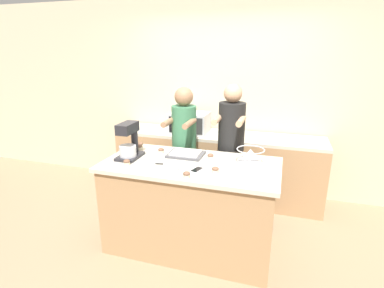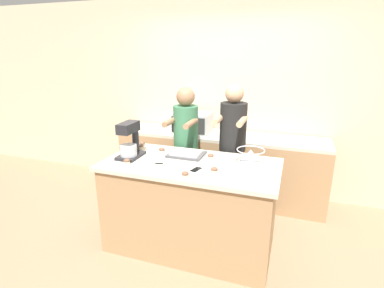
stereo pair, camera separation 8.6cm
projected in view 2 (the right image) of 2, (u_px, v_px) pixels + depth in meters
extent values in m
plane|color=#937A5B|center=(191.00, 244.00, 3.20)|extent=(16.00, 16.00, 0.00)
cube|color=beige|center=(227.00, 98.00, 4.21)|extent=(10.00, 0.06, 2.70)
cube|color=#A87F56|center=(191.00, 207.00, 3.07)|extent=(1.65, 0.81, 0.89)
cube|color=beige|center=(191.00, 165.00, 2.93)|extent=(1.72, 0.86, 0.04)
cube|color=#A87F56|center=(219.00, 167.00, 4.17)|extent=(2.80, 0.60, 0.87)
cube|color=beige|center=(220.00, 136.00, 4.03)|extent=(2.80, 0.60, 0.04)
cylinder|color=#232328|center=(186.00, 182.00, 3.73)|extent=(0.23, 0.23, 0.83)
cylinder|color=#38704C|center=(186.00, 129.00, 3.53)|extent=(0.29, 0.29, 0.54)
sphere|color=#936B4C|center=(186.00, 97.00, 3.42)|extent=(0.22, 0.22, 0.22)
cylinder|color=#936B4C|center=(170.00, 122.00, 3.38)|extent=(0.06, 0.34, 0.06)
cylinder|color=#936B4C|center=(191.00, 123.00, 3.30)|extent=(0.06, 0.34, 0.06)
cylinder|color=#33384C|center=(231.00, 186.00, 3.55)|extent=(0.23, 0.23, 0.90)
cylinder|color=black|center=(233.00, 127.00, 3.33)|extent=(0.30, 0.30, 0.54)
sphere|color=tan|center=(234.00, 93.00, 3.22)|extent=(0.20, 0.20, 0.20)
cylinder|color=tan|center=(219.00, 119.00, 3.18)|extent=(0.06, 0.34, 0.06)
cylinder|color=tan|center=(242.00, 121.00, 3.11)|extent=(0.06, 0.34, 0.06)
cube|color=#232328|center=(131.00, 156.00, 3.08)|extent=(0.20, 0.30, 0.03)
cylinder|color=#232328|center=(136.00, 140.00, 3.15)|extent=(0.07, 0.07, 0.24)
cube|color=#232328|center=(128.00, 127.00, 2.98)|extent=(0.13, 0.26, 0.10)
cylinder|color=#BCBCC1|center=(128.00, 150.00, 3.03)|extent=(0.17, 0.17, 0.11)
cone|color=#BCBCC1|center=(250.00, 157.00, 2.86)|extent=(0.26, 0.26, 0.15)
torus|color=#BCBCC1|center=(251.00, 150.00, 2.84)|extent=(0.27, 0.27, 0.01)
cube|color=#4C4C51|center=(186.00, 154.00, 3.13)|extent=(0.36, 0.29, 0.02)
cube|color=white|center=(186.00, 153.00, 3.12)|extent=(0.30, 0.23, 0.02)
cube|color=#B7B7BC|center=(192.00, 122.00, 4.11)|extent=(0.52, 0.38, 0.27)
cube|color=black|center=(184.00, 125.00, 3.95)|extent=(0.35, 0.01, 0.22)
cube|color=#2D2D2D|center=(201.00, 127.00, 3.88)|extent=(0.10, 0.01, 0.22)
cube|color=silver|center=(196.00, 170.00, 2.74)|extent=(0.11, 0.16, 0.01)
cube|color=black|center=(196.00, 169.00, 2.73)|extent=(0.09, 0.14, 0.00)
cylinder|color=silver|center=(255.00, 178.00, 2.46)|extent=(0.07, 0.07, 0.10)
cylinder|color=beige|center=(170.00, 168.00, 2.76)|extent=(0.17, 0.17, 0.02)
cube|color=#BCBCC1|center=(170.00, 164.00, 2.88)|extent=(0.14, 0.04, 0.01)
cube|color=black|center=(159.00, 164.00, 2.90)|extent=(0.08, 0.03, 0.01)
cylinder|color=beige|center=(142.00, 145.00, 3.42)|extent=(0.06, 0.06, 0.03)
ellipsoid|color=brown|center=(142.00, 143.00, 3.42)|extent=(0.06, 0.06, 0.04)
cylinder|color=beige|center=(214.00, 172.00, 2.67)|extent=(0.06, 0.06, 0.03)
ellipsoid|color=brown|center=(214.00, 169.00, 2.67)|extent=(0.06, 0.06, 0.04)
cylinder|color=beige|center=(185.00, 176.00, 2.58)|extent=(0.06, 0.06, 0.03)
ellipsoid|color=brown|center=(185.00, 174.00, 2.57)|extent=(0.06, 0.06, 0.04)
cylinder|color=beige|center=(211.00, 158.00, 3.02)|extent=(0.06, 0.06, 0.03)
ellipsoid|color=brown|center=(211.00, 156.00, 3.01)|extent=(0.06, 0.06, 0.04)
cylinder|color=beige|center=(127.00, 163.00, 2.88)|extent=(0.06, 0.06, 0.03)
ellipsoid|color=brown|center=(127.00, 161.00, 2.87)|extent=(0.06, 0.06, 0.04)
cylinder|color=beige|center=(141.00, 148.00, 3.33)|extent=(0.06, 0.06, 0.03)
ellipsoid|color=brown|center=(141.00, 146.00, 3.32)|extent=(0.06, 0.06, 0.04)
cylinder|color=beige|center=(162.00, 151.00, 3.21)|extent=(0.06, 0.06, 0.03)
ellipsoid|color=brown|center=(162.00, 149.00, 3.20)|extent=(0.06, 0.06, 0.04)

